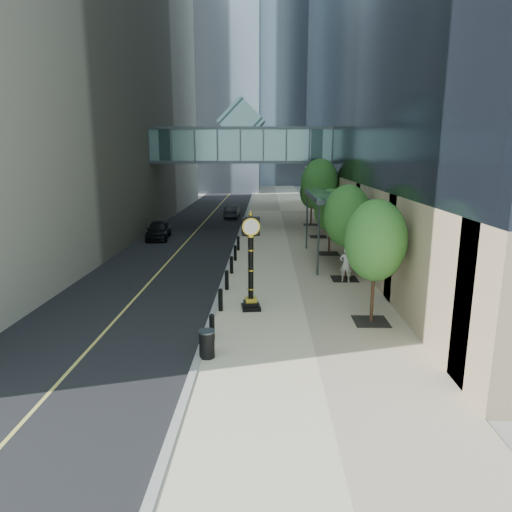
# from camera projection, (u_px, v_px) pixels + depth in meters

# --- Properties ---
(ground) EXTENTS (320.00, 320.00, 0.00)m
(ground) POSITION_uv_depth(u_px,v_px,m) (286.00, 353.00, 15.87)
(ground) COLOR gray
(ground) RESTS_ON ground
(road) EXTENTS (8.00, 180.00, 0.02)m
(road) POSITION_uv_depth(u_px,v_px,m) (214.00, 211.00, 55.03)
(road) COLOR black
(road) RESTS_ON ground
(sidewalk) EXTENTS (8.00, 180.00, 0.06)m
(sidewalk) POSITION_uv_depth(u_px,v_px,m) (281.00, 211.00, 54.85)
(sidewalk) COLOR beige
(sidewalk) RESTS_ON ground
(curb) EXTENTS (0.25, 180.00, 0.07)m
(curb) POSITION_uv_depth(u_px,v_px,m) (247.00, 211.00, 54.94)
(curb) COLOR gray
(curb) RESTS_ON ground
(distant_tower_c) EXTENTS (22.00, 22.00, 65.00)m
(distant_tower_c) POSITION_uv_depth(u_px,v_px,m) (248.00, 58.00, 125.88)
(distant_tower_c) COLOR #95A6BC
(distant_tower_c) RESTS_ON ground
(skywalk) EXTENTS (17.00, 4.20, 5.80)m
(skywalk) POSITION_uv_depth(u_px,v_px,m) (242.00, 143.00, 41.55)
(skywalk) COLOR slate
(skywalk) RESTS_ON ground
(entrance_canopy) EXTENTS (3.00, 8.00, 4.38)m
(entrance_canopy) POSITION_uv_depth(u_px,v_px,m) (333.00, 196.00, 28.53)
(entrance_canopy) COLOR #383F44
(entrance_canopy) RESTS_ON ground
(bollard_row) EXTENTS (0.20, 16.20, 0.90)m
(bollard_row) POSITION_uv_depth(u_px,v_px,m) (229.00, 273.00, 24.60)
(bollard_row) COLOR black
(bollard_row) RESTS_ON sidewalk
(street_trees) EXTENTS (3.09, 28.34, 6.35)m
(street_trees) POSITION_uv_depth(u_px,v_px,m) (330.00, 200.00, 31.11)
(street_trees) COLOR black
(street_trees) RESTS_ON sidewalk
(street_clock) EXTENTS (0.92, 0.92, 4.30)m
(street_clock) POSITION_uv_depth(u_px,v_px,m) (251.00, 268.00, 19.80)
(street_clock) COLOR black
(street_clock) RESTS_ON sidewalk
(trash_bin) EXTENTS (0.68, 0.68, 0.90)m
(trash_bin) POSITION_uv_depth(u_px,v_px,m) (207.00, 345.00, 15.35)
(trash_bin) COLOR black
(trash_bin) RESTS_ON sidewalk
(pedestrian) EXTENTS (0.81, 0.67, 1.91)m
(pedestrian) POSITION_uv_depth(u_px,v_px,m) (346.00, 265.00, 24.29)
(pedestrian) COLOR #B9B3AA
(pedestrian) RESTS_ON sidewalk
(car_near) EXTENTS (2.12, 4.43, 1.46)m
(car_near) POSITION_uv_depth(u_px,v_px,m) (158.00, 230.00, 36.90)
(car_near) COLOR black
(car_near) RESTS_ON road
(car_far) EXTENTS (1.54, 4.06, 1.32)m
(car_far) POSITION_uv_depth(u_px,v_px,m) (232.00, 212.00, 49.06)
(car_far) COLOR black
(car_far) RESTS_ON road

